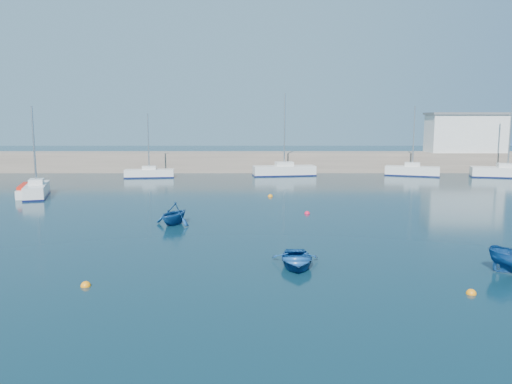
{
  "coord_description": "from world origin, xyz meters",
  "views": [
    {
      "loc": [
        1.55,
        -21.27,
        7.13
      ],
      "look_at": [
        1.68,
        16.09,
        1.6
      ],
      "focal_mm": 35.0,
      "sensor_mm": 36.0,
      "label": 1
    }
  ],
  "objects_px": {
    "motorboat_2": "(31,190)",
    "dinghy_center": "(296,260)",
    "sailboat_6": "(284,170)",
    "sailboat_8": "(507,172)",
    "sailboat_7": "(412,170)",
    "harbor_office": "(466,134)",
    "dinghy_left": "(174,214)",
    "sailboat_5": "(149,173)",
    "sailboat_3": "(37,190)"
  },
  "relations": [
    {
      "from": "sailboat_6",
      "to": "dinghy_center",
      "type": "height_order",
      "value": "sailboat_6"
    },
    {
      "from": "dinghy_left",
      "to": "harbor_office",
      "type": "bearing_deg",
      "value": 69.62
    },
    {
      "from": "sailboat_6",
      "to": "sailboat_3",
      "type": "bearing_deg",
      "value": 116.33
    },
    {
      "from": "harbor_office",
      "to": "sailboat_5",
      "type": "bearing_deg",
      "value": -170.23
    },
    {
      "from": "dinghy_left",
      "to": "sailboat_3",
      "type": "bearing_deg",
      "value": 164.22
    },
    {
      "from": "sailboat_6",
      "to": "sailboat_8",
      "type": "bearing_deg",
      "value": -103.1
    },
    {
      "from": "motorboat_2",
      "to": "dinghy_left",
      "type": "xyz_separation_m",
      "value": [
        15.4,
        -12.85,
        0.25
      ]
    },
    {
      "from": "sailboat_3",
      "to": "dinghy_center",
      "type": "xyz_separation_m",
      "value": [
        22.07,
        -22.02,
        -0.3
      ]
    },
    {
      "from": "sailboat_8",
      "to": "motorboat_2",
      "type": "height_order",
      "value": "sailboat_8"
    },
    {
      "from": "sailboat_5",
      "to": "motorboat_2",
      "type": "xyz_separation_m",
      "value": [
        -8.1,
        -14.2,
        -0.06
      ]
    },
    {
      "from": "harbor_office",
      "to": "sailboat_5",
      "type": "distance_m",
      "value": 42.05
    },
    {
      "from": "sailboat_5",
      "to": "dinghy_center",
      "type": "bearing_deg",
      "value": -165.11
    },
    {
      "from": "sailboat_3",
      "to": "harbor_office",
      "type": "bearing_deg",
      "value": 7.11
    },
    {
      "from": "dinghy_left",
      "to": "motorboat_2",
      "type": "bearing_deg",
      "value": 164.57
    },
    {
      "from": "sailboat_6",
      "to": "sailboat_8",
      "type": "xyz_separation_m",
      "value": [
        27.07,
        -1.99,
        -0.01
      ]
    },
    {
      "from": "harbor_office",
      "to": "sailboat_6",
      "type": "bearing_deg",
      "value": -168.48
    },
    {
      "from": "harbor_office",
      "to": "sailboat_8",
      "type": "xyz_separation_m",
      "value": [
        2.36,
        -7.03,
        -4.42
      ]
    },
    {
      "from": "sailboat_6",
      "to": "dinghy_left",
      "type": "bearing_deg",
      "value": 153.6
    },
    {
      "from": "sailboat_5",
      "to": "dinghy_center",
      "type": "relative_size",
      "value": 2.37
    },
    {
      "from": "sailboat_6",
      "to": "motorboat_2",
      "type": "xyz_separation_m",
      "value": [
        -24.59,
        -16.26,
        -0.18
      ]
    },
    {
      "from": "sailboat_3",
      "to": "sailboat_6",
      "type": "relative_size",
      "value": 0.81
    },
    {
      "from": "harbor_office",
      "to": "sailboat_6",
      "type": "xyz_separation_m",
      "value": [
        -24.71,
        -5.04,
        -4.41
      ]
    },
    {
      "from": "sailboat_8",
      "to": "motorboat_2",
      "type": "xyz_separation_m",
      "value": [
        -51.66,
        -14.27,
        -0.17
      ]
    },
    {
      "from": "harbor_office",
      "to": "sailboat_6",
      "type": "distance_m",
      "value": 25.6
    },
    {
      "from": "harbor_office",
      "to": "dinghy_left",
      "type": "distance_m",
      "value": 48.31
    },
    {
      "from": "sailboat_5",
      "to": "sailboat_8",
      "type": "bearing_deg",
      "value": -96.94
    },
    {
      "from": "sailboat_3",
      "to": "sailboat_8",
      "type": "xyz_separation_m",
      "value": [
        50.84,
        14.79,
        0.04
      ]
    },
    {
      "from": "sailboat_5",
      "to": "dinghy_center",
      "type": "xyz_separation_m",
      "value": [
        14.79,
        -36.74,
        -0.22
      ]
    },
    {
      "from": "sailboat_7",
      "to": "motorboat_2",
      "type": "height_order",
      "value": "sailboat_7"
    },
    {
      "from": "sailboat_7",
      "to": "dinghy_left",
      "type": "bearing_deg",
      "value": 158.98
    },
    {
      "from": "dinghy_center",
      "to": "dinghy_left",
      "type": "xyz_separation_m",
      "value": [
        -7.48,
        9.7,
        0.42
      ]
    },
    {
      "from": "sailboat_8",
      "to": "dinghy_center",
      "type": "height_order",
      "value": "sailboat_8"
    },
    {
      "from": "dinghy_left",
      "to": "sailboat_6",
      "type": "bearing_deg",
      "value": 96.89
    },
    {
      "from": "sailboat_5",
      "to": "dinghy_center",
      "type": "height_order",
      "value": "sailboat_5"
    },
    {
      "from": "sailboat_3",
      "to": "dinghy_center",
      "type": "relative_size",
      "value": 2.51
    },
    {
      "from": "sailboat_3",
      "to": "sailboat_7",
      "type": "distance_m",
      "value": 43.12
    },
    {
      "from": "motorboat_2",
      "to": "sailboat_6",
      "type": "bearing_deg",
      "value": 17.53
    },
    {
      "from": "sailboat_7",
      "to": "sailboat_8",
      "type": "distance_m",
      "value": 11.18
    },
    {
      "from": "sailboat_5",
      "to": "sailboat_6",
      "type": "xyz_separation_m",
      "value": [
        16.49,
        2.06,
        0.13
      ]
    },
    {
      "from": "sailboat_5",
      "to": "sailboat_6",
      "type": "distance_m",
      "value": 16.62
    },
    {
      "from": "sailboat_5",
      "to": "harbor_office",
      "type": "bearing_deg",
      "value": -87.26
    },
    {
      "from": "sailboat_7",
      "to": "harbor_office",
      "type": "bearing_deg",
      "value": -38.74
    },
    {
      "from": "sailboat_5",
      "to": "dinghy_left",
      "type": "distance_m",
      "value": 28.02
    },
    {
      "from": "harbor_office",
      "to": "motorboat_2",
      "type": "distance_m",
      "value": 53.9
    },
    {
      "from": "sailboat_7",
      "to": "sailboat_8",
      "type": "height_order",
      "value": "sailboat_8"
    },
    {
      "from": "harbor_office",
      "to": "sailboat_6",
      "type": "relative_size",
      "value": 0.98
    },
    {
      "from": "sailboat_7",
      "to": "motorboat_2",
      "type": "relative_size",
      "value": 1.57
    },
    {
      "from": "sailboat_8",
      "to": "dinghy_center",
      "type": "bearing_deg",
      "value": 156.29
    },
    {
      "from": "sailboat_3",
      "to": "motorboat_2",
      "type": "distance_m",
      "value": 0.98
    },
    {
      "from": "motorboat_2",
      "to": "dinghy_center",
      "type": "xyz_separation_m",
      "value": [
        22.88,
        -22.55,
        -0.17
      ]
    }
  ]
}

